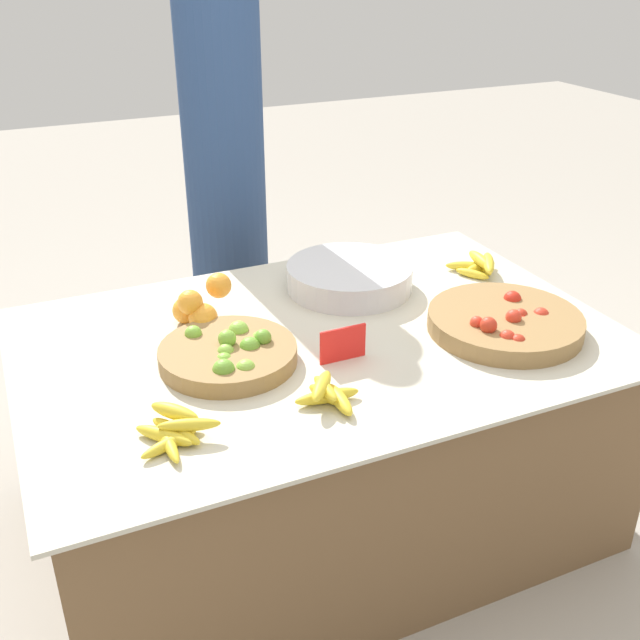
{
  "coord_description": "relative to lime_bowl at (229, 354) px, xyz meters",
  "views": [
    {
      "loc": [
        -0.75,
        -1.66,
        1.62
      ],
      "look_at": [
        0.0,
        0.0,
        0.68
      ],
      "focal_mm": 42.0,
      "sensor_mm": 36.0,
      "label": 1
    }
  ],
  "objects": [
    {
      "name": "lime_bowl",
      "position": [
        0.0,
        0.0,
        0.0
      ],
      "size": [
        0.36,
        0.36,
        0.09
      ],
      "color": "olive",
      "rests_on": "market_table"
    },
    {
      "name": "price_sign",
      "position": [
        0.27,
        -0.11,
        0.02
      ],
      "size": [
        0.13,
        0.01,
        0.09
      ],
      "rotation": [
        0.0,
        0.0,
        -0.0
      ],
      "color": "red",
      "rests_on": "market_table"
    },
    {
      "name": "banana_bunch_middle_left",
      "position": [
        -0.22,
        -0.27,
        -0.0
      ],
      "size": [
        0.19,
        0.2,
        0.06
      ],
      "color": "yellow",
      "rests_on": "market_table"
    },
    {
      "name": "vendor_person",
      "position": [
        0.31,
        0.97,
        0.15
      ],
      "size": [
        0.29,
        0.29,
        1.74
      ],
      "color": "navy",
      "rests_on": "ground_plane"
    },
    {
      "name": "ground_plane",
      "position": [
        0.27,
        0.04,
        -0.66
      ],
      "size": [
        12.0,
        12.0,
        0.0
      ],
      "primitive_type": "plane",
      "color": "#ADA599"
    },
    {
      "name": "market_table",
      "position": [
        0.27,
        0.04,
        -0.34
      ],
      "size": [
        1.62,
        1.08,
        0.63
      ],
      "color": "brown",
      "rests_on": "ground_plane"
    },
    {
      "name": "metal_bowl",
      "position": [
        0.49,
        0.29,
        0.01
      ],
      "size": [
        0.39,
        0.39,
        0.08
      ],
      "color": "silver",
      "rests_on": "market_table"
    },
    {
      "name": "banana_bunch_back_center",
      "position": [
        0.93,
        0.22,
        0.0
      ],
      "size": [
        0.17,
        0.2,
        0.06
      ],
      "color": "yellow",
      "rests_on": "market_table"
    },
    {
      "name": "orange_pile",
      "position": [
        -0.01,
        0.23,
        0.03
      ],
      "size": [
        0.18,
        0.17,
        0.13
      ],
      "color": "orange",
      "rests_on": "market_table"
    },
    {
      "name": "banana_bunch_front_center",
      "position": [
        0.15,
        -0.27,
        -0.0
      ],
      "size": [
        0.16,
        0.16,
        0.06
      ],
      "color": "yellow",
      "rests_on": "market_table"
    },
    {
      "name": "tomato_basket",
      "position": [
        0.76,
        -0.15,
        0.0
      ],
      "size": [
        0.43,
        0.43,
        0.09
      ],
      "color": "olive",
      "rests_on": "market_table"
    }
  ]
}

